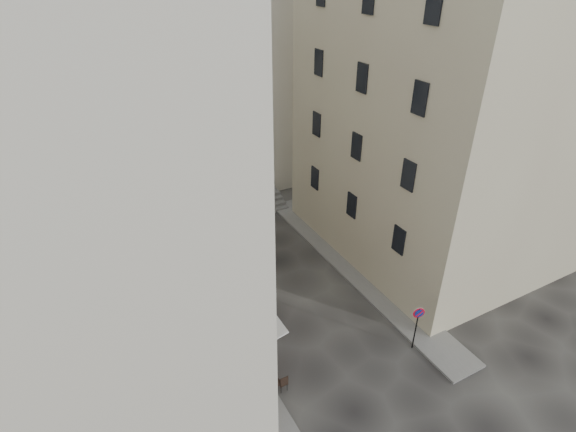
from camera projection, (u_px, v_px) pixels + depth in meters
ground at (313, 324)px, 22.62m from camera, size 90.00×90.00×0.00m
sidewalk_left at (202, 305)px, 23.81m from camera, size 2.00×22.00×0.12m
sidewalk_right at (352, 267)px, 26.70m from camera, size 2.00×18.00×0.12m
building_left at (15, 150)px, 15.44m from camera, size 12.20×16.20×20.60m
building_right at (448, 97)px, 24.85m from camera, size 12.20×14.20×18.60m
building_back at (168, 65)px, 31.99m from camera, size 18.20×10.20×18.60m
cafe_storefront at (223, 312)px, 20.68m from camera, size 1.74×7.30×3.50m
stone_steps at (223, 209)px, 32.00m from camera, size 9.00×3.15×0.80m
bollard_near at (263, 354)px, 20.27m from camera, size 0.12×0.12×0.98m
bollard_mid at (234, 307)px, 22.94m from camera, size 0.12×0.12×0.98m
bollard_far at (211, 271)px, 25.60m from camera, size 0.12×0.12×0.98m
no_parking_sign at (417, 320)px, 20.39m from camera, size 0.54×0.21×2.47m
bistro_table_a at (273, 386)px, 18.88m from camera, size 1.24×0.58×0.87m
bistro_table_b at (264, 346)px, 20.84m from camera, size 1.14×0.53×0.80m
bistro_table_c at (237, 326)px, 21.86m from camera, size 1.31×0.61×0.92m
bistro_table_d at (227, 298)px, 23.73m from camera, size 1.19×0.56×0.84m
bistro_table_e at (225, 284)px, 24.63m from camera, size 1.35×0.63×0.95m
pedestrian at (253, 300)px, 22.91m from camera, size 0.75×0.62×1.76m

